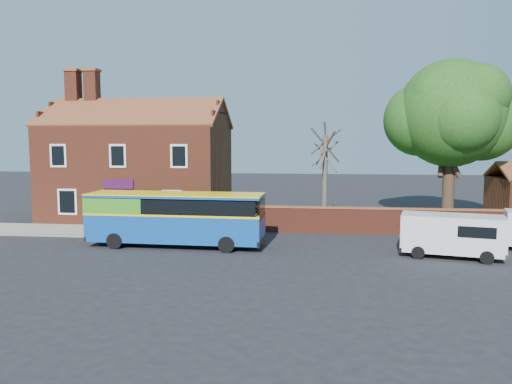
# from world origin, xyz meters

# --- Properties ---
(ground) EXTENTS (120.00, 120.00, 0.00)m
(ground) POSITION_xyz_m (0.00, 0.00, 0.00)
(ground) COLOR black
(ground) RESTS_ON ground
(pavement) EXTENTS (18.00, 3.50, 0.12)m
(pavement) POSITION_xyz_m (-7.00, 5.75, 0.06)
(pavement) COLOR gray
(pavement) RESTS_ON ground
(kerb) EXTENTS (18.00, 0.15, 0.14)m
(kerb) POSITION_xyz_m (-7.00, 4.00, 0.07)
(kerb) COLOR slate
(kerb) RESTS_ON ground
(grass_strip) EXTENTS (26.00, 12.00, 0.04)m
(grass_strip) POSITION_xyz_m (13.00, 13.00, 0.02)
(grass_strip) COLOR #426B28
(grass_strip) RESTS_ON ground
(shop_building) EXTENTS (12.30, 8.13, 10.50)m
(shop_building) POSITION_xyz_m (-7.02, 11.50, 3.41)
(shop_building) COLOR brown
(shop_building) RESTS_ON ground
(boundary_wall) EXTENTS (22.00, 0.38, 1.60)m
(boundary_wall) POSITION_xyz_m (13.00, 7.00, 0.81)
(boundary_wall) COLOR maroon
(boundary_wall) RESTS_ON ground
(bus) EXTENTS (9.34, 2.67, 2.83)m
(bus) POSITION_xyz_m (-2.08, 2.26, 1.61)
(bus) COLOR #0E469B
(bus) RESTS_ON ground
(van_near) EXTENTS (4.96, 2.87, 2.05)m
(van_near) POSITION_xyz_m (12.04, 1.34, 1.14)
(van_near) COLOR silver
(van_near) RESTS_ON ground
(large_tree) EXTENTS (8.92, 7.05, 10.88)m
(large_tree) POSITION_xyz_m (14.48, 11.60, 7.12)
(large_tree) COLOR black
(large_tree) RESTS_ON ground
(bare_tree) EXTENTS (2.42, 2.88, 6.45)m
(bare_tree) POSITION_xyz_m (6.14, 9.60, 3.31)
(bare_tree) COLOR #4C4238
(bare_tree) RESTS_ON ground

